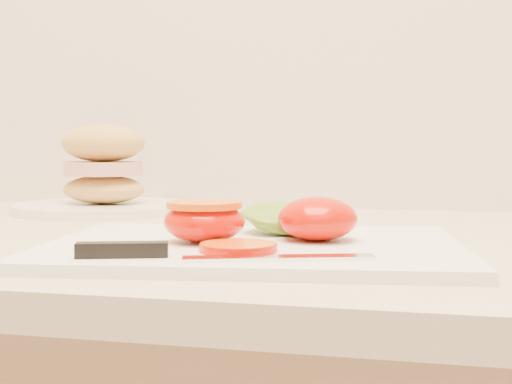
# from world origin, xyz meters

# --- Properties ---
(cutting_board) EXTENTS (0.40, 0.31, 0.01)m
(cutting_board) POSITION_xyz_m (-0.53, 1.55, 0.94)
(cutting_board) COLOR white
(cutting_board) RESTS_ON counter
(tomato_half_dome) EXTENTS (0.07, 0.07, 0.04)m
(tomato_half_dome) POSITION_xyz_m (-0.47, 1.57, 0.96)
(tomato_half_dome) COLOR red
(tomato_half_dome) RESTS_ON cutting_board
(tomato_half_cut) EXTENTS (0.07, 0.07, 0.04)m
(tomato_half_cut) POSITION_xyz_m (-0.57, 1.54, 0.96)
(tomato_half_cut) COLOR red
(tomato_half_cut) RESTS_ON cutting_board
(tomato_slice_0) EXTENTS (0.06, 0.06, 0.01)m
(tomato_slice_0) POSITION_xyz_m (-0.53, 1.49, 0.94)
(tomato_slice_0) COLOR #FC660A
(tomato_slice_0) RESTS_ON cutting_board
(lettuce_leaf_0) EXTENTS (0.13, 0.15, 0.03)m
(lettuce_leaf_0) POSITION_xyz_m (-0.51, 1.64, 0.95)
(lettuce_leaf_0) COLOR olive
(lettuce_leaf_0) RESTS_ON cutting_board
(knife) EXTENTS (0.23, 0.07, 0.01)m
(knife) POSITION_xyz_m (-0.56, 1.45, 0.94)
(knife) COLOR silver
(knife) RESTS_ON cutting_board
(sandwich_plate) EXTENTS (0.26, 0.26, 0.13)m
(sandwich_plate) POSITION_xyz_m (-0.83, 1.87, 0.98)
(sandwich_plate) COLOR white
(sandwich_plate) RESTS_ON counter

